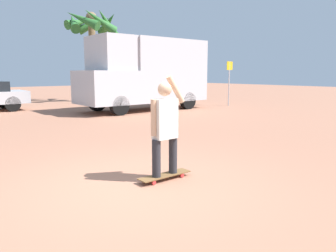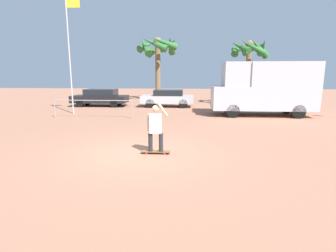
# 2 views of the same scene
# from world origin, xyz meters

# --- Properties ---
(ground_plane) EXTENTS (80.00, 80.00, 0.00)m
(ground_plane) POSITION_xyz_m (0.00, 0.00, 0.00)
(ground_plane) COLOR #A36B51
(skateboard) EXTENTS (0.95, 0.23, 0.08)m
(skateboard) POSITION_xyz_m (0.56, -0.06, 0.07)
(skateboard) COLOR brown
(skateboard) RESTS_ON ground_plane
(person_skateboarder) EXTENTS (0.67, 0.22, 1.63)m
(person_skateboarder) POSITION_xyz_m (0.56, -0.06, 0.94)
(person_skateboarder) COLOR #28282D
(person_skateboarder) RESTS_ON skateboard
(camper_van) EXTENTS (6.18, 2.26, 3.31)m
(camper_van) POSITION_xyz_m (6.37, 8.60, 1.78)
(camper_van) COLOR black
(camper_van) RESTS_ON ground_plane
(palm_tree_near_van) EXTENTS (3.35, 3.36, 5.47)m
(palm_tree_near_van) POSITION_xyz_m (6.54, 14.33, 4.43)
(palm_tree_near_van) COLOR brown
(palm_tree_near_van) RESTS_ON ground_plane
(street_sign) EXTENTS (0.44, 0.06, 2.34)m
(street_sign) POSITION_xyz_m (10.97, 7.47, 1.51)
(street_sign) COLOR #B7B7BC
(street_sign) RESTS_ON ground_plane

